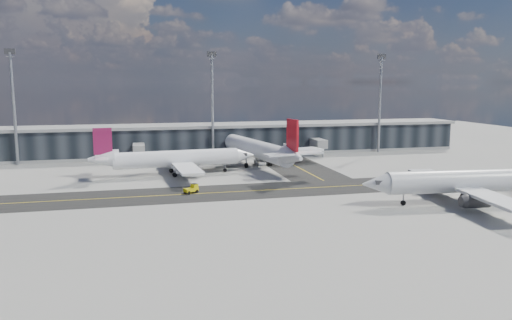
% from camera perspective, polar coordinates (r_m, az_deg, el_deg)
% --- Properties ---
extents(ground, '(300.00, 300.00, 0.00)m').
position_cam_1_polar(ground, '(92.33, -0.44, -4.10)').
color(ground, gray).
rests_on(ground, ground).
extents(taxiway_lanes, '(180.00, 63.00, 0.03)m').
position_cam_1_polar(taxiway_lanes, '(103.42, 0.33, -2.68)').
color(taxiway_lanes, black).
rests_on(taxiway_lanes, ground).
extents(terminal_concourse, '(152.00, 19.80, 8.80)m').
position_cam_1_polar(terminal_concourse, '(144.98, -5.34, 2.25)').
color(terminal_concourse, black).
rests_on(terminal_concourse, ground).
extents(floodlight_masts, '(102.50, 0.70, 28.90)m').
position_cam_1_polar(floodlight_masts, '(137.25, -5.01, 6.71)').
color(floodlight_masts, gray).
rests_on(floodlight_masts, ground).
extents(airliner_af, '(37.38, 31.88, 11.07)m').
position_cam_1_polar(airliner_af, '(113.76, -9.32, 0.13)').
color(airliner_af, white).
rests_on(airliner_af, ground).
extents(airliner_redtail, '(37.42, 43.64, 12.97)m').
position_cam_1_polar(airliner_redtail, '(122.98, 0.20, 1.19)').
color(airliner_redtail, white).
rests_on(airliner_redtail, ground).
extents(airliner_near, '(39.12, 33.40, 11.58)m').
position_cam_1_polar(airliner_near, '(93.66, 23.43, -2.26)').
color(airliner_near, silver).
rests_on(airliner_near, ground).
extents(baggage_tug, '(3.00, 2.48, 1.71)m').
position_cam_1_polar(baggage_tug, '(95.08, -7.31, -3.26)').
color(baggage_tug, '#DACB0B').
rests_on(baggage_tug, ground).
extents(service_van, '(2.88, 5.55, 1.50)m').
position_cam_1_polar(service_van, '(126.18, 0.46, -0.23)').
color(service_van, white).
rests_on(service_van, ground).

